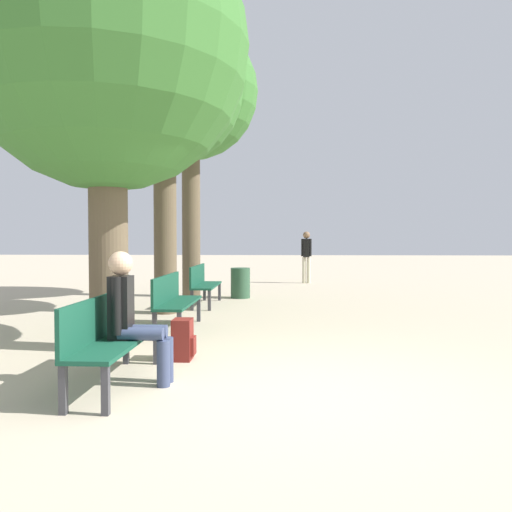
{
  "coord_description": "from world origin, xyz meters",
  "views": [
    {
      "loc": [
        -0.07,
        -4.64,
        1.43
      ],
      "look_at": [
        -0.46,
        3.42,
        1.15
      ],
      "focal_mm": 35.0,
      "sensor_mm": 36.0,
      "label": 1
    }
  ],
  "objects_px": {
    "trash_bin": "(240,283)",
    "backpack": "(183,340)",
    "person_seated": "(133,314)",
    "bench_row_1": "(173,298)",
    "pedestrian_near": "(306,254)",
    "tree_row_2": "(191,94)",
    "tree_row_1": "(164,89)",
    "bench_row_2": "(203,282)",
    "bench_row_0": "(108,333)",
    "tree_row_0": "(107,50)"
  },
  "relations": [
    {
      "from": "tree_row_0",
      "to": "tree_row_2",
      "type": "height_order",
      "value": "tree_row_2"
    },
    {
      "from": "tree_row_2",
      "to": "tree_row_1",
      "type": "bearing_deg",
      "value": -90.0
    },
    {
      "from": "bench_row_0",
      "to": "trash_bin",
      "type": "height_order",
      "value": "bench_row_0"
    },
    {
      "from": "person_seated",
      "to": "pedestrian_near",
      "type": "relative_size",
      "value": 0.78
    },
    {
      "from": "pedestrian_near",
      "to": "trash_bin",
      "type": "height_order",
      "value": "pedestrian_near"
    },
    {
      "from": "tree_row_1",
      "to": "bench_row_0",
      "type": "bearing_deg",
      "value": -83.56
    },
    {
      "from": "bench_row_0",
      "to": "backpack",
      "type": "bearing_deg",
      "value": 63.02
    },
    {
      "from": "bench_row_1",
      "to": "pedestrian_near",
      "type": "relative_size",
      "value": 1.04
    },
    {
      "from": "person_seated",
      "to": "backpack",
      "type": "bearing_deg",
      "value": 73.03
    },
    {
      "from": "backpack",
      "to": "trash_bin",
      "type": "bearing_deg",
      "value": 88.34
    },
    {
      "from": "person_seated",
      "to": "trash_bin",
      "type": "distance_m",
      "value": 7.24
    },
    {
      "from": "tree_row_0",
      "to": "bench_row_1",
      "type": "bearing_deg",
      "value": 69.14
    },
    {
      "from": "bench_row_0",
      "to": "tree_row_2",
      "type": "xyz_separation_m",
      "value": [
        -0.53,
        7.53,
        4.48
      ]
    },
    {
      "from": "backpack",
      "to": "tree_row_1",
      "type": "bearing_deg",
      "value": 106.09
    },
    {
      "from": "bench_row_0",
      "to": "person_seated",
      "type": "height_order",
      "value": "person_seated"
    },
    {
      "from": "bench_row_2",
      "to": "pedestrian_near",
      "type": "xyz_separation_m",
      "value": [
        2.53,
        5.56,
        0.45
      ]
    },
    {
      "from": "person_seated",
      "to": "trash_bin",
      "type": "bearing_deg",
      "value": 86.17
    },
    {
      "from": "tree_row_0",
      "to": "tree_row_2",
      "type": "bearing_deg",
      "value": 90.0
    },
    {
      "from": "trash_bin",
      "to": "tree_row_1",
      "type": "bearing_deg",
      "value": -116.09
    },
    {
      "from": "person_seated",
      "to": "tree_row_2",
      "type": "bearing_deg",
      "value": 95.82
    },
    {
      "from": "backpack",
      "to": "pedestrian_near",
      "type": "height_order",
      "value": "pedestrian_near"
    },
    {
      "from": "bench_row_0",
      "to": "person_seated",
      "type": "distance_m",
      "value": 0.3
    },
    {
      "from": "bench_row_2",
      "to": "pedestrian_near",
      "type": "bearing_deg",
      "value": 65.56
    },
    {
      "from": "tree_row_1",
      "to": "backpack",
      "type": "height_order",
      "value": "tree_row_1"
    },
    {
      "from": "bench_row_2",
      "to": "trash_bin",
      "type": "height_order",
      "value": "bench_row_2"
    },
    {
      "from": "tree_row_2",
      "to": "trash_bin",
      "type": "xyz_separation_m",
      "value": [
        1.24,
        -0.26,
        -4.62
      ]
    },
    {
      "from": "bench_row_0",
      "to": "tree_row_2",
      "type": "height_order",
      "value": "tree_row_2"
    },
    {
      "from": "bench_row_1",
      "to": "tree_row_2",
      "type": "relative_size",
      "value": 0.26
    },
    {
      "from": "bench_row_0",
      "to": "bench_row_1",
      "type": "distance_m",
      "value": 2.96
    },
    {
      "from": "bench_row_0",
      "to": "tree_row_1",
      "type": "bearing_deg",
      "value": 96.44
    },
    {
      "from": "bench_row_0",
      "to": "tree_row_1",
      "type": "xyz_separation_m",
      "value": [
        -0.53,
        4.73,
        3.77
      ]
    },
    {
      "from": "tree_row_1",
      "to": "backpack",
      "type": "distance_m",
      "value": 5.57
    },
    {
      "from": "bench_row_1",
      "to": "person_seated",
      "type": "height_order",
      "value": "person_seated"
    },
    {
      "from": "tree_row_0",
      "to": "backpack",
      "type": "xyz_separation_m",
      "value": [
        1.06,
        -0.52,
        -3.59
      ]
    },
    {
      "from": "trash_bin",
      "to": "backpack",
      "type": "bearing_deg",
      "value": -91.66
    },
    {
      "from": "tree_row_0",
      "to": "trash_bin",
      "type": "bearing_deg",
      "value": 77.71
    },
    {
      "from": "bench_row_0",
      "to": "bench_row_1",
      "type": "xyz_separation_m",
      "value": [
        0.0,
        2.96,
        0.0
      ]
    },
    {
      "from": "backpack",
      "to": "bench_row_1",
      "type": "bearing_deg",
      "value": 105.45
    },
    {
      "from": "bench_row_0",
      "to": "tree_row_2",
      "type": "bearing_deg",
      "value": 94.06
    },
    {
      "from": "bench_row_1",
      "to": "pedestrian_near",
      "type": "xyz_separation_m",
      "value": [
        2.53,
        8.52,
        0.45
      ]
    },
    {
      "from": "bench_row_0",
      "to": "pedestrian_near",
      "type": "bearing_deg",
      "value": 77.59
    },
    {
      "from": "tree_row_0",
      "to": "backpack",
      "type": "bearing_deg",
      "value": -25.94
    },
    {
      "from": "backpack",
      "to": "pedestrian_near",
      "type": "relative_size",
      "value": 0.29
    },
    {
      "from": "person_seated",
      "to": "pedestrian_near",
      "type": "xyz_separation_m",
      "value": [
        2.3,
        11.43,
        0.27
      ]
    },
    {
      "from": "bench_row_0",
      "to": "bench_row_1",
      "type": "relative_size",
      "value": 1.0
    },
    {
      "from": "tree_row_2",
      "to": "person_seated",
      "type": "xyz_separation_m",
      "value": [
        0.76,
        -7.47,
        -4.29
      ]
    },
    {
      "from": "backpack",
      "to": "trash_bin",
      "type": "distance_m",
      "value": 6.23
    },
    {
      "from": "pedestrian_near",
      "to": "tree_row_2",
      "type": "bearing_deg",
      "value": -127.75
    },
    {
      "from": "bench_row_1",
      "to": "backpack",
      "type": "distance_m",
      "value": 2.01
    },
    {
      "from": "bench_row_1",
      "to": "pedestrian_near",
      "type": "height_order",
      "value": "pedestrian_near"
    }
  ]
}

